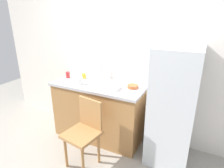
# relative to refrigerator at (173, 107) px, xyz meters

# --- Properties ---
(ground_plane) EXTENTS (8.00, 8.00, 0.00)m
(ground_plane) POSITION_rel_refrigerator_xyz_m (-0.83, -0.63, -0.77)
(ground_plane) COLOR #9E998E
(back_wall) EXTENTS (4.80, 0.10, 2.46)m
(back_wall) POSITION_rel_refrigerator_xyz_m (-0.83, 0.37, 0.46)
(back_wall) COLOR white
(back_wall) RESTS_ON ground_plane
(cabinet_base) EXTENTS (1.37, 0.60, 0.87)m
(cabinet_base) POSITION_rel_refrigerator_xyz_m (-1.11, 0.02, -0.34)
(cabinet_base) COLOR #A87542
(cabinet_base) RESTS_ON ground_plane
(countertop) EXTENTS (1.41, 0.64, 0.04)m
(countertop) POSITION_rel_refrigerator_xyz_m (-1.11, 0.02, 0.12)
(countertop) COLOR #B7B7BC
(countertop) RESTS_ON cabinet_base
(faucet) EXTENTS (0.02, 0.02, 0.24)m
(faucet) POSITION_rel_refrigerator_xyz_m (-1.19, 0.27, 0.26)
(faucet) COLOR #B7B7BC
(faucet) RESTS_ON countertop
(refrigerator) EXTENTS (0.54, 0.63, 1.55)m
(refrigerator) POSITION_rel_refrigerator_xyz_m (0.00, 0.00, 0.00)
(refrigerator) COLOR silver
(refrigerator) RESTS_ON ground_plane
(chair) EXTENTS (0.46, 0.46, 0.89)m
(chair) POSITION_rel_refrigerator_xyz_m (-0.96, -0.60, -0.27)
(chair) COLOR #A87542
(chair) RESTS_ON ground_plane
(dish_tray) EXTENTS (0.28, 0.20, 0.05)m
(dish_tray) POSITION_rel_refrigerator_xyz_m (-0.87, -0.10, 0.16)
(dish_tray) COLOR white
(dish_tray) RESTS_ON countertop
(terracotta_bowl) EXTENTS (0.15, 0.15, 0.05)m
(terracotta_bowl) POSITION_rel_refrigerator_xyz_m (-0.58, 0.07, 0.16)
(terracotta_bowl) COLOR #B25B33
(terracotta_bowl) RESTS_ON countertop
(cup_red) EXTENTS (0.06, 0.06, 0.10)m
(cup_red) POSITION_rel_refrigerator_xyz_m (-1.70, 0.04, 0.18)
(cup_red) COLOR red
(cup_red) RESTS_ON countertop
(cup_yellow) EXTENTS (0.07, 0.07, 0.08)m
(cup_yellow) POSITION_rel_refrigerator_xyz_m (-1.45, 0.13, 0.18)
(cup_yellow) COLOR yellow
(cup_yellow) RESTS_ON countertop
(cup_white) EXTENTS (0.08, 0.08, 0.11)m
(cup_white) POSITION_rel_refrigerator_xyz_m (-1.34, -0.13, 0.19)
(cup_white) COLOR white
(cup_white) RESTS_ON countertop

